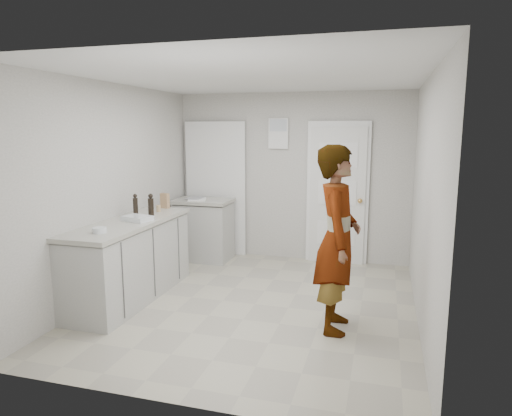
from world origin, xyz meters
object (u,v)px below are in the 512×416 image
(spice_jar, at_px, (158,208))
(egg_bowl, at_px, (99,230))
(oil_cruet_b, at_px, (135,205))
(baking_dish, at_px, (137,218))
(oil_cruet_a, at_px, (151,205))
(cake_mix_box, at_px, (165,201))
(person, at_px, (337,239))

(spice_jar, distance_m, egg_bowl, 1.25)
(oil_cruet_b, relative_size, egg_bowl, 1.88)
(oil_cruet_b, height_order, baking_dish, oil_cruet_b)
(oil_cruet_a, bearing_deg, spice_jar, 98.98)
(spice_jar, distance_m, baking_dish, 0.59)
(cake_mix_box, distance_m, oil_cruet_a, 0.55)
(oil_cruet_b, bearing_deg, cake_mix_box, 79.71)
(cake_mix_box, xyz_separation_m, baking_dish, (0.09, -0.86, -0.07))
(oil_cruet_b, xyz_separation_m, egg_bowl, (0.14, -0.95, -0.10))
(person, bearing_deg, baking_dish, 81.14)
(cake_mix_box, xyz_separation_m, oil_cruet_b, (-0.10, -0.57, 0.03))
(baking_dish, bearing_deg, cake_mix_box, 95.71)
(person, xyz_separation_m, baking_dish, (-2.30, 0.22, 0.04))
(spice_jar, distance_m, oil_cruet_a, 0.28)
(oil_cruet_a, height_order, oil_cruet_b, oil_cruet_a)
(spice_jar, relative_size, oil_cruet_a, 0.31)
(baking_dish, bearing_deg, egg_bowl, -93.98)
(cake_mix_box, bearing_deg, egg_bowl, -72.78)
(spice_jar, relative_size, baking_dish, 0.23)
(spice_jar, height_order, oil_cruet_a, oil_cruet_a)
(cake_mix_box, relative_size, egg_bowl, 1.40)
(person, height_order, egg_bowl, person)
(spice_jar, distance_m, oil_cruet_b, 0.34)
(cake_mix_box, height_order, spice_jar, cake_mix_box)
(cake_mix_box, bearing_deg, oil_cruet_b, -84.58)
(baking_dish, relative_size, egg_bowl, 2.55)
(oil_cruet_b, distance_m, egg_bowl, 0.97)
(oil_cruet_b, bearing_deg, egg_bowl, -81.42)
(egg_bowl, bearing_deg, oil_cruet_a, 87.13)
(cake_mix_box, xyz_separation_m, spice_jar, (0.05, -0.27, -0.06))
(oil_cruet_b, bearing_deg, person, -11.68)
(person, distance_m, oil_cruet_b, 2.55)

